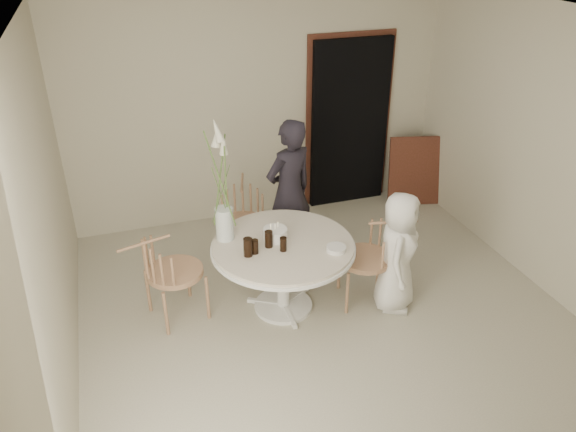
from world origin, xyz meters
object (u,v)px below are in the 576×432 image
object	(u,v)px
chair_left	(161,268)
flower_vase	(223,199)
boy	(398,253)
girl	(289,192)
chair_far	(243,211)
birthday_cake	(275,234)
table	(283,254)
chair_right	(378,249)

from	to	relation	value
chair_left	flower_vase	xyz separation A→B (m)	(0.62, 0.08, 0.56)
boy	flower_vase	bearing A→B (deg)	101.76
girl	flower_vase	size ratio (longest dim) A/B	1.37
chair_far	flower_vase	xyz separation A→B (m)	(-0.36, -0.79, 0.59)
chair_far	birthday_cake	distance (m)	0.98
chair_far	chair_left	distance (m)	1.31
table	birthday_cake	bearing A→B (deg)	116.58
chair_right	girl	distance (m)	1.16
table	flower_vase	size ratio (longest dim) A/B	1.14
chair_left	boy	xyz separation A→B (m)	(2.12, -0.47, 0.02)
boy	birthday_cake	world-z (taller)	boy
table	boy	bearing A→B (deg)	-16.24
birthday_cake	chair_far	bearing A→B (deg)	94.32
boy	flower_vase	xyz separation A→B (m)	(-1.50, 0.55, 0.54)
table	flower_vase	distance (m)	0.75
boy	flower_vase	world-z (taller)	flower_vase
boy	flower_vase	distance (m)	1.69
chair_far	girl	size ratio (longest dim) A/B	0.54
girl	boy	size ratio (longest dim) A/B	1.32
birthday_cake	girl	bearing A→B (deg)	62.72
table	girl	distance (m)	0.93
flower_vase	chair_far	bearing A→B (deg)	65.44
girl	boy	world-z (taller)	girl
girl	boy	distance (m)	1.35
chair_left	girl	distance (m)	1.60
table	chair_far	distance (m)	1.05
chair_far	boy	world-z (taller)	boy
chair_left	chair_right	bearing A→B (deg)	-114.89
chair_far	boy	bearing A→B (deg)	-34.04
flower_vase	boy	bearing A→B (deg)	-20.07
chair_left	boy	world-z (taller)	boy
chair_right	boy	bearing A→B (deg)	49.20
birthday_cake	flower_vase	world-z (taller)	flower_vase
chair_right	girl	size ratio (longest dim) A/B	0.55
chair_right	boy	xyz separation A→B (m)	(0.12, -0.16, 0.04)
boy	birthday_cake	distance (m)	1.15
girl	birthday_cake	xyz separation A→B (m)	(-0.39, -0.75, -0.01)
boy	birthday_cake	size ratio (longest dim) A/B	5.35
table	chair_right	size ratio (longest dim) A/B	1.52
birthday_cake	flower_vase	distance (m)	0.58
boy	chair_left	bearing A→B (deg)	109.27
chair_far	chair_right	world-z (taller)	chair_right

